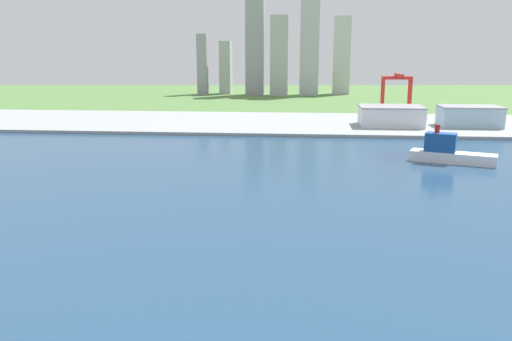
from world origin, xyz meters
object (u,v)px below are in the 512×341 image
object	(u,v)px
ferry_boat	(448,152)
port_crane_red	(397,85)
warehouse_annex	(469,116)
warehouse_main	(391,116)

from	to	relation	value
ferry_boat	port_crane_red	xyz separation A→B (m)	(1.38, 199.17, 25.08)
port_crane_red	warehouse_annex	world-z (taller)	port_crane_red
ferry_boat	warehouse_annex	world-z (taller)	ferry_boat
ferry_boat	warehouse_main	bearing A→B (deg)	95.31
ferry_boat	warehouse_main	distance (m)	135.62
warehouse_annex	warehouse_main	bearing A→B (deg)	-177.50
ferry_boat	warehouse_main	world-z (taller)	ferry_boat
ferry_boat	warehouse_main	xyz separation A→B (m)	(-12.55, 134.96, 4.49)
ferry_boat	warehouse_annex	distance (m)	146.61
port_crane_red	warehouse_main	xyz separation A→B (m)	(-13.92, -64.21, -20.59)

